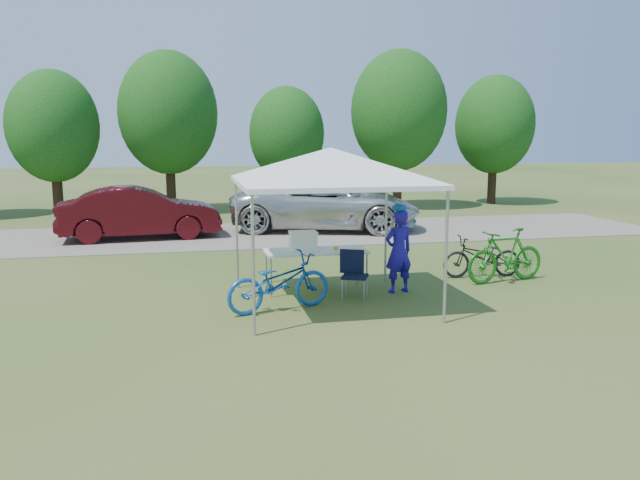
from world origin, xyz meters
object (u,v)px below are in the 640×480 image
object	(u,v)px
cooler	(303,241)
bike_dark	(482,257)
bike_green	(506,255)
minivan	(326,204)
folding_table	(316,252)
cyclist	(399,251)
folding_chair	(354,270)
bike_blue	(279,282)
sedan	(140,213)

from	to	relation	value
cooler	bike_dark	size ratio (longest dim) A/B	0.30
bike_green	minivan	xyz separation A→B (m)	(-2.02, 7.59, 0.28)
folding_table	cooler	world-z (taller)	cooler
folding_table	cyclist	size ratio (longest dim) A/B	1.22
cyclist	folding_chair	bearing A→B (deg)	-2.13
bike_blue	bike_dark	xyz separation A→B (m)	(4.51, 1.59, -0.05)
bike_dark	minivan	bearing A→B (deg)	-161.62
folding_table	bike_dark	bearing A→B (deg)	6.06
folding_chair	cyclist	xyz separation A→B (m)	(0.93, 0.20, 0.27)
folding_table	folding_chair	bearing A→B (deg)	-48.45
cyclist	sedan	size ratio (longest dim) A/B	0.35
cyclist	minivan	bearing A→B (deg)	-106.87
folding_chair	bike_green	size ratio (longest dim) A/B	0.48
bike_green	bike_dark	bearing A→B (deg)	-162.90
cooler	sedan	xyz separation A→B (m)	(-3.44, 6.98, -0.22)
bike_dark	folding_table	bearing A→B (deg)	-79.48
folding_table	sedan	world-z (taller)	sedan
cyclist	bike_green	bearing A→B (deg)	173.86
folding_chair	bike_blue	xyz separation A→B (m)	(-1.45, -0.56, -0.02)
cooler	bike_green	distance (m)	4.14
bike_blue	minivan	xyz separation A→B (m)	(2.75, 8.70, 0.34)
cyclist	bike_blue	world-z (taller)	cyclist
folding_chair	cooler	size ratio (longest dim) A/B	1.73
folding_table	cyclist	distance (m)	1.56
folding_table	bike_blue	xyz separation A→B (m)	(-0.88, -1.20, -0.26)
folding_chair	minivan	distance (m)	8.24
bike_green	sedan	size ratio (longest dim) A/B	0.41
folding_table	cooler	distance (m)	0.33
bike_green	bike_dark	xyz separation A→B (m)	(-0.26, 0.49, -0.11)
minivan	cooler	bearing A→B (deg)	179.76
cooler	bike_green	xyz separation A→B (m)	(4.12, -0.10, -0.43)
cyclist	folding_table	bearing A→B (deg)	-30.69
folding_chair	minivan	xyz separation A→B (m)	(1.29, 8.13, 0.31)
folding_chair	minivan	bearing A→B (deg)	105.11
cyclist	bike_dark	xyz separation A→B (m)	(2.13, 0.83, -0.35)
folding_table	bike_green	size ratio (longest dim) A/B	1.06
cooler	cyclist	distance (m)	1.80
folding_chair	sedan	distance (m)	8.73
bike_green	folding_chair	bearing A→B (deg)	-91.33
cooler	bike_green	size ratio (longest dim) A/B	0.28
minivan	bike_dark	bearing A→B (deg)	-150.62
sedan	bike_blue	bearing A→B (deg)	-166.28
cyclist	sedan	xyz separation A→B (m)	(-5.18, 7.42, -0.03)
cooler	bike_dark	world-z (taller)	cooler
bike_blue	sedan	size ratio (longest dim) A/B	0.42
folding_chair	bike_blue	bearing A→B (deg)	-134.59
bike_blue	bike_dark	distance (m)	4.78
folding_chair	cyclist	world-z (taller)	cyclist
bike_dark	minivan	size ratio (longest dim) A/B	0.29
minivan	sedan	distance (m)	5.57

